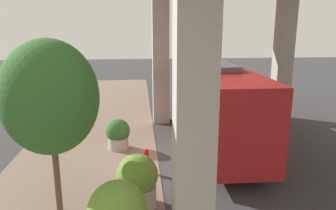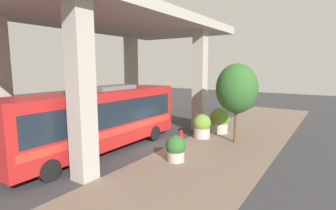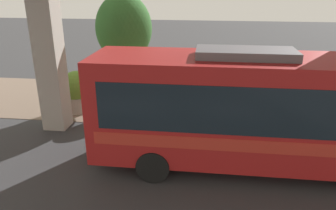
{
  "view_description": "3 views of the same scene",
  "coord_description": "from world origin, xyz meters",
  "px_view_note": "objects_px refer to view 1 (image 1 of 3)",
  "views": [
    {
      "loc": [
        -0.7,
        -12.51,
        5.51
      ],
      "look_at": [
        0.36,
        -0.57,
        2.52
      ],
      "focal_mm": 35.0,
      "sensor_mm": 36.0,
      "label": 1
    },
    {
      "loc": [
        -8.63,
        12.8,
        4.93
      ],
      "look_at": [
        0.42,
        -0.98,
        2.52
      ],
      "focal_mm": 28.0,
      "sensor_mm": 36.0,
      "label": 2
    },
    {
      "loc": [
        12.23,
        0.44,
        5.62
      ],
      "look_at": [
        1.39,
        -0.91,
        1.49
      ],
      "focal_mm": 35.0,
      "sensor_mm": 36.0,
      "label": 3
    }
  ],
  "objects_px": {
    "planter_front": "(138,182)",
    "street_tree_near": "(50,98)",
    "planter_middle": "(118,134)",
    "fire_hydrant": "(146,161)",
    "bus": "(212,97)"
  },
  "relations": [
    {
      "from": "planter_front",
      "to": "street_tree_near",
      "type": "height_order",
      "value": "street_tree_near"
    },
    {
      "from": "planter_middle",
      "to": "street_tree_near",
      "type": "distance_m",
      "value": 6.01
    },
    {
      "from": "planter_middle",
      "to": "street_tree_near",
      "type": "height_order",
      "value": "street_tree_near"
    },
    {
      "from": "planter_front",
      "to": "street_tree_near",
      "type": "bearing_deg",
      "value": -175.46
    },
    {
      "from": "planter_front",
      "to": "planter_middle",
      "type": "height_order",
      "value": "planter_front"
    },
    {
      "from": "planter_front",
      "to": "planter_middle",
      "type": "bearing_deg",
      "value": 100.24
    },
    {
      "from": "bus",
      "to": "planter_front",
      "type": "relative_size",
      "value": 6.66
    },
    {
      "from": "fire_hydrant",
      "to": "planter_front",
      "type": "height_order",
      "value": "planter_front"
    },
    {
      "from": "planter_front",
      "to": "fire_hydrant",
      "type": "bearing_deg",
      "value": 82.55
    },
    {
      "from": "planter_middle",
      "to": "fire_hydrant",
      "type": "bearing_deg",
      "value": -65.22
    },
    {
      "from": "planter_front",
      "to": "street_tree_near",
      "type": "distance_m",
      "value": 3.57
    },
    {
      "from": "planter_middle",
      "to": "street_tree_near",
      "type": "bearing_deg",
      "value": -105.75
    },
    {
      "from": "bus",
      "to": "planter_front",
      "type": "xyz_separation_m",
      "value": [
        -3.57,
        -6.02,
        -1.22
      ]
    },
    {
      "from": "planter_front",
      "to": "street_tree_near",
      "type": "xyz_separation_m",
      "value": [
        -2.32,
        -0.18,
        2.7
      ]
    },
    {
      "from": "planter_front",
      "to": "planter_middle",
      "type": "xyz_separation_m",
      "value": [
        -0.89,
        4.91,
        -0.15
      ]
    }
  ]
}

